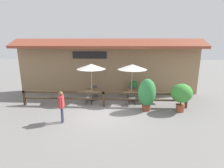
{
  "coord_description": "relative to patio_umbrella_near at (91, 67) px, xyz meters",
  "views": [
    {
      "loc": [
        1.08,
        -9.38,
        4.07
      ],
      "look_at": [
        0.52,
        1.42,
        1.38
      ],
      "focal_mm": 28.0,
      "sensor_mm": 36.0,
      "label": 1
    }
  ],
  "objects": [
    {
      "name": "pedestrian",
      "position": [
        -0.94,
        -3.57,
        -1.31
      ],
      "size": [
        0.25,
        0.58,
        1.65
      ],
      "rotation": [
        0.0,
        0.0,
        -1.46
      ],
      "color": "#2D334C",
      "rests_on": "ground"
    },
    {
      "name": "patio_umbrella_middle",
      "position": [
        2.77,
        -0.04,
        0.0
      ],
      "size": [
        1.97,
        1.97,
        2.57
      ],
      "color": "#B7B2A8",
      "rests_on": "ground"
    },
    {
      "name": "chair_middle_wallside",
      "position": [
        2.7,
        0.72,
        -1.87
      ],
      "size": [
        0.48,
        0.48,
        0.88
      ],
      "rotation": [
        0.0,
        0.0,
        3.29
      ],
      "color": "#514C47",
      "rests_on": "ground"
    },
    {
      "name": "potted_plant_broad_leaf",
      "position": [
        3.55,
        -1.74,
        -1.32
      ],
      "size": [
        1.03,
        0.93,
        1.93
      ],
      "color": "brown",
      "rests_on": "ground"
    },
    {
      "name": "chair_near_streetside",
      "position": [
        -0.05,
        -0.76,
        -1.87
      ],
      "size": [
        0.44,
        0.44,
        0.88
      ],
      "rotation": [
        0.0,
        0.0,
        -0.04
      ],
      "color": "#514C47",
      "rests_on": "ground"
    },
    {
      "name": "potted_plant_tall_tropical",
      "position": [
        5.54,
        -1.8,
        -1.31
      ],
      "size": [
        1.22,
        1.1,
        1.67
      ],
      "color": "#9E4C33",
      "rests_on": "ground"
    },
    {
      "name": "ground_plane",
      "position": [
        0.93,
        -2.28,
        -2.37
      ],
      "size": [
        60.0,
        60.0,
        0.0
      ],
      "primitive_type": "plane",
      "color": "slate"
    },
    {
      "name": "chair_near_wallside",
      "position": [
        0.06,
        0.76,
        -1.87
      ],
      "size": [
        0.45,
        0.45,
        0.88
      ],
      "rotation": [
        0.0,
        0.0,
        3.21
      ],
      "color": "#514C47",
      "rests_on": "ground"
    },
    {
      "name": "patio_railing",
      "position": [
        0.93,
        -1.23,
        -1.67
      ],
      "size": [
        10.4,
        0.14,
        0.95
      ],
      "color": "#3D2D1E",
      "rests_on": "ground"
    },
    {
      "name": "patio_umbrella_near",
      "position": [
        0.0,
        0.0,
        0.0
      ],
      "size": [
        1.97,
        1.97,
        2.57
      ],
      "color": "#B7B2A8",
      "rests_on": "ground"
    },
    {
      "name": "potted_plant_entrance_palm",
      "position": [
        3.0,
        1.27,
        -1.75
      ],
      "size": [
        0.61,
        0.55,
        1.15
      ],
      "color": "#B7AD99",
      "rests_on": "ground"
    },
    {
      "name": "chair_middle_streetside",
      "position": [
        2.75,
        -0.81,
        -1.87
      ],
      "size": [
        0.44,
        0.44,
        0.88
      ],
      "rotation": [
        0.0,
        0.0,
        0.04
      ],
      "color": "#514C47",
      "rests_on": "ground"
    },
    {
      "name": "building_facade",
      "position": [
        0.93,
        1.82,
        -0.2
      ],
      "size": [
        14.28,
        1.49,
        4.23
      ],
      "color": "#997A56",
      "rests_on": "ground"
    },
    {
      "name": "dining_table_near",
      "position": [
        -0.0,
        0.0,
        -1.78
      ],
      "size": [
        0.99,
        0.99,
        0.73
      ],
      "color": "brown",
      "rests_on": "ground"
    },
    {
      "name": "dining_table_middle",
      "position": [
        2.77,
        -0.04,
        -1.78
      ],
      "size": [
        0.99,
        0.99,
        0.73
      ],
      "color": "brown",
      "rests_on": "ground"
    }
  ]
}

